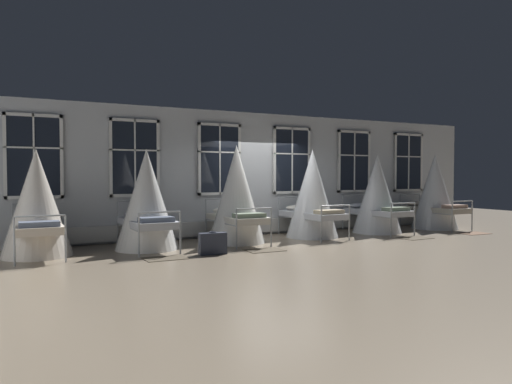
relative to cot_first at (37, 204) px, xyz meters
name	(u,v)px	position (x,y,z in m)	size (l,w,h in m)	color
ground	(279,240)	(5.47, -0.13, -1.04)	(28.51, 28.51, 0.00)	gray
back_wall_with_windows	(255,174)	(5.47, 1.17, 0.61)	(15.26, 0.10, 3.30)	silver
window_bank	(257,193)	(5.47, 1.05, 0.10)	(12.13, 0.10, 2.88)	black
cot_first	(37,204)	(0.00, 0.00, 0.00)	(1.37, 2.01, 2.14)	#9EA3A8
cot_second	(147,201)	(2.18, -0.08, 0.02)	(1.37, 2.01, 2.19)	#9EA3A8
cot_third	(237,196)	(4.35, -0.05, 0.09)	(1.37, 2.02, 2.33)	#9EA3A8
cot_fourth	(312,195)	(6.54, 0.00, 0.07)	(1.37, 2.02, 2.29)	#9EA3A8
cot_fifth	(377,195)	(8.71, -0.01, 0.02)	(1.37, 2.02, 2.19)	#9EA3A8
cot_sixth	(435,192)	(10.97, -0.01, 0.06)	(1.37, 2.02, 2.28)	#9EA3A8
rug_second	(165,258)	(2.19, -1.42, -1.03)	(0.80, 0.56, 0.01)	brown
rug_third	(264,250)	(4.38, -1.42, -1.03)	(0.80, 0.56, 0.01)	brown
rug_fifth	(415,238)	(8.75, -1.42, -1.03)	(0.80, 0.56, 0.01)	brown
rug_sixth	(474,233)	(10.94, -1.42, -1.03)	(0.80, 0.56, 0.01)	brown
suitcase_dark	(213,243)	(3.20, -1.38, -0.81)	(0.57, 0.25, 0.47)	#2D3342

